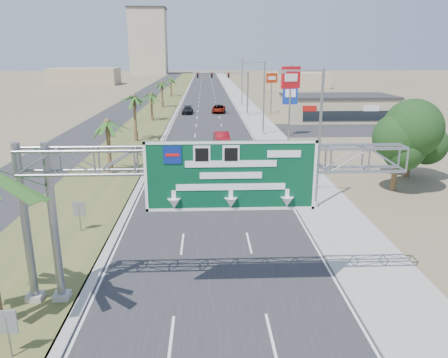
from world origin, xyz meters
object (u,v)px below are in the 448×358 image
car_far (188,110)px  pole_sign_red_near (291,83)px  car_mid_lane (222,139)px  pole_sign_blue (290,95)px  sign_gantry (194,173)px  car_right_lane (219,109)px  car_left_lane (192,151)px  store_building (337,108)px  pole_sign_red_far (272,81)px  signal_mast (237,89)px

car_far → pole_sign_red_near: bearing=-66.4°
car_mid_lane → pole_sign_blue: size_ratio=0.64×
sign_gantry → pole_sign_blue: size_ratio=2.21×
car_right_lane → car_left_lane: bearing=-91.6°
pole_sign_blue → store_building: bearing=53.6°
store_building → pole_sign_red_far: bearing=139.5°
signal_mast → pole_sign_blue: 21.78m
signal_mast → store_building: signal_mast is taller
car_left_lane → pole_sign_blue: (12.90, 11.97, 4.93)m
sign_gantry → car_mid_lane: 35.97m
pole_sign_red_far → pole_sign_blue: bearing=-92.4°
pole_sign_blue → signal_mast: bearing=105.3°
pole_sign_red_near → car_far: bearing=110.8°
pole_sign_blue → pole_sign_red_far: 23.68m
car_mid_lane → pole_sign_blue: (9.40, 5.56, 4.79)m
car_far → pole_sign_red_far: (15.80, -0.52, 5.41)m
pole_sign_red_near → pole_sign_red_far: pole_sign_red_near is taller
signal_mast → car_left_lane: bearing=-102.3°
pole_sign_blue → pole_sign_red_far: bearing=87.6°
pole_sign_blue → car_right_lane: bearing=109.2°
car_left_lane → pole_sign_blue: pole_sign_blue is taller
store_building → car_mid_lane: store_building is taller
car_right_lane → pole_sign_red_far: pole_sign_red_far is taller
car_far → pole_sign_blue: 28.76m
store_building → pole_sign_red_near: (-13.00, -24.79, 5.78)m
sign_gantry → pole_sign_red_near: size_ratio=1.71×
sign_gantry → pole_sign_red_near: (10.06, 31.28, 1.73)m
signal_mast → pole_sign_red_near: size_ratio=1.05×
sign_gantry → pole_sign_red_near: bearing=72.2°
car_far → pole_sign_red_far: 16.71m
car_right_lane → pole_sign_red_far: size_ratio=0.68×
pole_sign_red_near → car_mid_lane: bearing=150.7°
signal_mast → car_left_lane: 34.00m
car_far → pole_sign_red_near: 36.99m
car_mid_lane → car_far: car_mid_lane is taller
signal_mast → car_right_lane: signal_mast is taller
pole_sign_red_near → pole_sign_blue: (1.90, 9.77, -2.19)m
store_building → pole_sign_blue: 19.02m
car_left_lane → pole_sign_red_far: bearing=74.8°
car_mid_lane → store_building: bearing=39.7°
sign_gantry → pole_sign_red_far: (12.97, 64.70, 0.03)m
car_left_lane → car_far: size_ratio=0.83×
signal_mast → pole_sign_red_near: (3.83, -30.77, 2.93)m
car_mid_lane → car_right_lane: car_mid_lane is taller
car_left_lane → pole_sign_red_near: bearing=17.5°
signal_mast → pole_sign_red_far: size_ratio=1.33×
signal_mast → pole_sign_red_far: signal_mast is taller
car_left_lane → car_mid_lane: size_ratio=0.80×
store_building → sign_gantry: bearing=-112.4°
pole_sign_red_far → car_mid_lane: bearing=-109.6°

